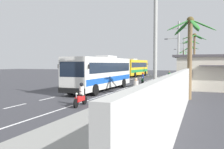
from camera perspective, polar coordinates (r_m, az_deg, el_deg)
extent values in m
plane|color=#3A3A3F|center=(21.65, -11.54, -4.89)|extent=(160.00, 160.00, 0.00)
cube|color=gray|center=(28.63, 11.30, -2.90)|extent=(3.20, 90.00, 0.14)
cube|color=white|center=(16.93, -22.68, -7.16)|extent=(0.16, 2.00, 0.01)
cube|color=white|center=(19.56, -15.59, -5.74)|extent=(0.16, 2.00, 0.01)
cube|color=white|center=(22.43, -10.27, -4.60)|extent=(0.16, 2.00, 0.01)
cube|color=white|center=(25.46, -6.19, -3.71)|extent=(0.16, 2.00, 0.01)
cube|color=white|center=(28.59, -3.00, -2.99)|extent=(0.16, 2.00, 0.01)
cube|color=white|center=(31.80, -0.45, -2.41)|extent=(0.16, 2.00, 0.01)
cube|color=white|center=(35.06, 1.63, -1.93)|extent=(0.16, 2.00, 0.01)
cube|color=white|center=(38.36, 3.35, -1.54)|extent=(0.16, 2.00, 0.01)
cube|color=white|center=(41.69, 4.80, -1.20)|extent=(0.16, 2.00, 0.01)
cube|color=white|center=(45.04, 6.03, -0.91)|extent=(0.16, 2.00, 0.01)
cube|color=white|center=(48.41, 7.09, -0.67)|extent=(0.16, 2.00, 0.01)
cube|color=white|center=(51.80, 8.01, -0.45)|extent=(0.16, 2.00, 0.01)
cube|color=white|center=(55.20, 8.82, -0.26)|extent=(0.16, 2.00, 0.01)
cube|color=white|center=(58.61, 9.54, -0.10)|extent=(0.16, 2.00, 0.01)
cube|color=white|center=(62.03, 10.17, 0.05)|extent=(0.16, 2.00, 0.01)
cube|color=white|center=(65.46, 10.74, 0.18)|extent=(0.16, 2.00, 0.01)
cube|color=white|center=(68.89, 11.25, 0.30)|extent=(0.16, 2.00, 0.01)
cube|color=white|center=(34.19, 7.17, -2.07)|extent=(0.14, 70.00, 0.01)
cube|color=#B2B2AD|center=(32.15, 19.21, -0.31)|extent=(0.24, 60.00, 2.46)
cube|color=silver|center=(24.62, -2.68, 0.54)|extent=(2.83, 11.71, 3.04)
cube|color=#192333|center=(24.79, -2.49, 1.78)|extent=(2.84, 10.77, 0.97)
cube|color=#192333|center=(19.51, -9.84, 1.27)|extent=(2.37, 0.15, 1.28)
cube|color=blue|center=(24.65, -2.67, -1.05)|extent=(2.86, 11.47, 0.55)
cube|color=black|center=(19.56, -9.93, -3.95)|extent=(2.53, 0.21, 0.44)
cube|color=#B7B7B7|center=(25.94, -1.33, 4.32)|extent=(1.47, 2.59, 0.28)
cube|color=black|center=(18.95, -5.73, 1.94)|extent=(0.12, 0.08, 0.36)
cube|color=black|center=(20.49, -13.02, 1.94)|extent=(0.12, 0.08, 0.36)
cylinder|color=black|center=(20.51, -4.26, -3.80)|extent=(0.34, 1.05, 1.04)
cylinder|color=black|center=(21.74, -10.24, -3.47)|extent=(0.34, 1.05, 1.04)
cylinder|color=black|center=(27.47, 2.79, -2.14)|extent=(0.34, 1.05, 1.04)
cylinder|color=black|center=(28.40, -2.02, -1.98)|extent=(0.34, 1.05, 1.04)
cube|color=gold|center=(51.30, 5.59, 1.75)|extent=(3.32, 11.36, 3.20)
cube|color=#192333|center=(51.10, 5.51, 2.37)|extent=(3.28, 10.47, 1.02)
cube|color=#192333|center=(56.57, 7.47, 2.31)|extent=(2.31, 0.27, 1.34)
cube|color=#1E843D|center=(51.32, 5.58, 0.95)|extent=(3.34, 11.14, 0.58)
cube|color=black|center=(56.70, 7.49, 0.42)|extent=(2.46, 0.34, 0.44)
cube|color=#B7B7B7|center=(49.98, 5.06, 3.72)|extent=(1.55, 2.56, 0.28)
cube|color=black|center=(56.82, 6.03, 2.57)|extent=(0.13, 0.09, 0.36)
cube|color=black|center=(55.95, 8.81, 2.55)|extent=(0.13, 0.09, 0.36)
cylinder|color=black|center=(55.45, 5.74, 0.30)|extent=(0.40, 1.06, 1.04)
cylinder|color=black|center=(54.68, 8.17, 0.25)|extent=(0.40, 1.06, 1.04)
cylinder|color=black|center=(48.64, 2.89, -0.03)|extent=(0.40, 1.06, 1.04)
cylinder|color=black|center=(47.77, 5.62, -0.09)|extent=(0.40, 1.06, 1.04)
cylinder|color=black|center=(32.67, 7.39, -1.77)|extent=(0.17, 0.61, 0.60)
cylinder|color=black|center=(34.02, 7.66, -1.60)|extent=(0.19, 0.61, 0.60)
cube|color=#1E7F38|center=(33.28, 7.52, -1.31)|extent=(0.37, 1.12, 0.36)
cube|color=black|center=(33.56, 7.58, -0.94)|extent=(0.31, 0.62, 0.12)
cylinder|color=gray|center=(32.77, 7.42, -1.23)|extent=(0.10, 0.32, 0.67)
cylinder|color=black|center=(32.84, 7.45, -0.46)|extent=(0.56, 0.11, 0.04)
sphere|color=#EAEACC|center=(32.73, 7.42, -0.71)|extent=(0.14, 0.14, 0.14)
cylinder|color=navy|center=(33.50, 7.58, -0.45)|extent=(0.32, 0.32, 0.58)
sphere|color=red|center=(33.48, 7.58, 0.27)|extent=(0.26, 0.26, 0.26)
cylinder|color=black|center=(15.10, -8.86, -7.02)|extent=(0.14, 0.61, 0.60)
cylinder|color=black|center=(16.32, -6.78, -6.28)|extent=(0.16, 0.61, 0.60)
cube|color=red|center=(15.63, -7.86, -5.87)|extent=(0.32, 1.11, 0.36)
cube|color=black|center=(15.87, -7.41, -5.00)|extent=(0.28, 0.62, 0.12)
cylinder|color=gray|center=(15.16, -8.67, -5.83)|extent=(0.08, 0.32, 0.67)
cylinder|color=black|center=(15.19, -8.52, -4.14)|extent=(0.56, 0.08, 0.04)
sphere|color=#EAEACC|center=(15.10, -8.71, -4.72)|extent=(0.14, 0.14, 0.14)
cylinder|color=beige|center=(15.79, -7.49, -3.97)|extent=(0.32, 0.32, 0.59)
sphere|color=black|center=(15.75, -7.50, -2.44)|extent=(0.26, 0.26, 0.26)
cylinder|color=red|center=(17.36, 5.90, -4.93)|extent=(0.28, 0.28, 0.80)
cylinder|color=beige|center=(17.28, 5.92, -2.57)|extent=(0.36, 0.36, 0.63)
sphere|color=tan|center=(17.24, 5.92, -1.20)|extent=(0.22, 0.22, 0.22)
cylinder|color=beige|center=(34.75, 13.90, -1.20)|extent=(0.28, 0.28, 0.76)
cylinder|color=#2D7A47|center=(34.71, 13.91, -0.08)|extent=(0.36, 0.36, 0.60)
sphere|color=#9E704C|center=(34.70, 13.92, 0.57)|extent=(0.20, 0.20, 0.20)
cylinder|color=#9E9E99|center=(14.92, 10.64, 11.70)|extent=(0.24, 0.24, 10.37)
cylinder|color=#9E9E99|center=(32.16, 16.02, 5.05)|extent=(0.24, 0.24, 8.42)
cube|color=#9E9E99|center=(32.46, 16.09, 10.82)|extent=(1.99, 0.12, 0.12)
cylinder|color=#4C4742|center=(32.56, 14.68, 11.03)|extent=(0.08, 0.08, 0.16)
cylinder|color=#4C4742|center=(32.42, 17.52, 11.02)|extent=(0.08, 0.08, 0.16)
cylinder|color=#9E9E99|center=(32.39, 14.61, 8.59)|extent=(1.63, 0.09, 0.09)
cube|color=#4C4C51|center=(32.48, 13.17, 8.48)|extent=(0.44, 0.24, 0.14)
cylinder|color=#9E9E99|center=(49.65, 17.31, 4.04)|extent=(0.24, 0.24, 8.20)
cube|color=#9E9E99|center=(49.80, 17.36, 7.31)|extent=(2.36, 0.12, 0.12)
cylinder|color=#4C4742|center=(49.88, 16.27, 7.46)|extent=(0.08, 0.08, 0.16)
cylinder|color=#4C4742|center=(49.76, 18.45, 7.44)|extent=(0.08, 0.08, 0.16)
cylinder|color=#9E9E99|center=(49.79, 16.29, 6.06)|extent=(1.82, 0.09, 0.09)
cube|color=#4C4C51|center=(49.87, 15.24, 6.00)|extent=(0.44, 0.24, 0.14)
cylinder|color=brown|center=(19.25, 18.56, 3.30)|extent=(0.35, 0.35, 6.18)
ellipsoid|color=#337F33|center=(19.49, 21.52, 11.28)|extent=(1.95, 0.41, 1.04)
ellipsoid|color=#337F33|center=(20.42, 19.65, 11.24)|extent=(0.95, 2.04, 0.82)
ellipsoid|color=#337F33|center=(20.15, 16.86, 10.94)|extent=(1.60, 1.59, 1.13)
ellipsoid|color=#337F33|center=(19.06, 16.10, 11.62)|extent=(1.87, 1.29, 1.01)
ellipsoid|color=#337F33|center=(18.62, 19.69, 11.57)|extent=(1.06, 1.88, 1.14)
sphere|color=brown|center=(19.54, 18.71, 12.54)|extent=(0.56, 0.56, 0.56)
cylinder|color=brown|center=(44.15, 18.73, 3.37)|extent=(0.29, 0.29, 6.91)
ellipsoid|color=#337F33|center=(44.42, 19.79, 7.50)|extent=(1.64, 0.63, 0.79)
ellipsoid|color=#337F33|center=(44.84, 19.61, 7.60)|extent=(1.49, 1.38, 0.57)
ellipsoid|color=#337F33|center=(45.07, 18.72, 7.41)|extent=(0.53, 1.61, 0.85)
ellipsoid|color=#337F33|center=(44.70, 17.88, 7.57)|extent=(1.63, 1.05, 0.68)
ellipsoid|color=#337F33|center=(43.97, 17.82, 7.74)|extent=(1.65, 1.09, 0.56)
ellipsoid|color=#337F33|center=(43.59, 18.37, 7.66)|extent=(0.93, 1.65, 0.74)
ellipsoid|color=#337F33|center=(43.73, 19.38, 7.46)|extent=(1.25, 1.40, 0.97)
sphere|color=brown|center=(44.34, 18.80, 7.91)|extent=(0.56, 0.56, 0.56)
cylinder|color=brown|center=(46.77, 18.80, 2.78)|extent=(0.30, 0.30, 6.03)
ellipsoid|color=#28702D|center=(46.97, 19.72, 6.20)|extent=(1.51, 0.62, 0.73)
ellipsoid|color=#28702D|center=(47.40, 19.36, 6.10)|extent=(1.12, 1.37, 0.83)
ellipsoid|color=#28702D|center=(47.56, 18.78, 6.14)|extent=(0.54, 1.49, 0.76)
ellipsoid|color=#28702D|center=(47.24, 18.15, 6.14)|extent=(1.41, 1.05, 0.83)
ellipsoid|color=#28702D|center=(46.59, 18.08, 6.17)|extent=(1.43, 0.94, 0.86)
ellipsoid|color=#28702D|center=(46.21, 18.50, 6.26)|extent=(0.87, 1.49, 0.75)
ellipsoid|color=#28702D|center=(46.31, 19.33, 6.15)|extent=(1.13, 1.33, 0.89)
sphere|color=brown|center=(46.88, 18.86, 6.53)|extent=(0.56, 0.56, 0.56)
cylinder|color=brown|center=(34.16, 19.56, 3.41)|extent=(0.28, 0.28, 6.70)
ellipsoid|color=#28702D|center=(34.29, 20.97, 8.51)|extent=(1.65, 0.44, 0.89)
ellipsoid|color=#28702D|center=(35.05, 20.44, 8.63)|extent=(1.25, 1.64, 0.60)
ellipsoid|color=#28702D|center=(35.01, 18.83, 8.56)|extent=(1.32, 1.56, 0.73)
ellipsoid|color=#28702D|center=(34.42, 18.23, 8.73)|extent=(1.73, 0.43, 0.66)
ellipsoid|color=#28702D|center=(33.58, 19.14, 8.83)|extent=(0.90, 1.72, 0.70)
ellipsoid|color=#28702D|center=(33.62, 20.33, 8.86)|extent=(1.16, 1.67, 0.64)
sphere|color=brown|center=(34.37, 19.65, 9.09)|extent=(0.56, 0.56, 0.56)
cylinder|color=brown|center=(57.16, 17.17, 2.59)|extent=(0.35, 0.35, 5.67)
ellipsoid|color=#3D893D|center=(57.00, 18.11, 5.19)|extent=(1.93, 0.70, 0.78)
ellipsoid|color=#3D893D|center=(58.13, 17.43, 5.17)|extent=(0.69, 1.94, 0.75)
ellipsoid|color=#3D893D|center=(57.83, 16.49, 5.22)|extent=(1.76, 1.42, 0.69)
ellipsoid|color=#3D893D|center=(56.73, 16.48, 5.11)|extent=(1.64, 1.40, 1.02)
ellipsoid|color=#3D893D|center=(56.36, 17.43, 5.14)|extent=(0.92, 1.85, 0.96)
sphere|color=brown|center=(57.24, 17.21, 5.48)|extent=(0.56, 0.56, 0.56)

